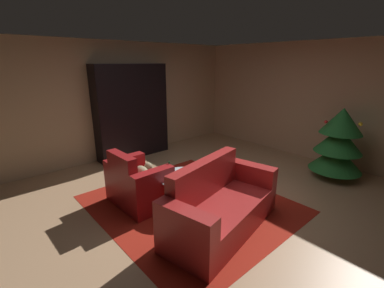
{
  "coord_description": "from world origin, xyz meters",
  "views": [
    {
      "loc": [
        2.67,
        -2.69,
        2.13
      ],
      "look_at": [
        -0.39,
        0.01,
        0.85
      ],
      "focal_mm": 24.77,
      "sensor_mm": 36.0,
      "label": 1
    }
  ],
  "objects_px": {
    "armchair_red": "(137,185)",
    "book_stack_on_table": "(186,173)",
    "bookshelf_unit": "(137,113)",
    "bottle_on_table": "(169,170)",
    "couch_red": "(220,207)",
    "coffee_table": "(183,179)",
    "decorated_tree": "(339,143)"
  },
  "relations": [
    {
      "from": "armchair_red",
      "to": "book_stack_on_table",
      "type": "relative_size",
      "value": 4.54
    },
    {
      "from": "bookshelf_unit",
      "to": "bottle_on_table",
      "type": "bearing_deg",
      "value": -19.45
    },
    {
      "from": "armchair_red",
      "to": "bottle_on_table",
      "type": "bearing_deg",
      "value": 48.01
    },
    {
      "from": "couch_red",
      "to": "book_stack_on_table",
      "type": "relative_size",
      "value": 8.8
    },
    {
      "from": "armchair_red",
      "to": "book_stack_on_table",
      "type": "bearing_deg",
      "value": 47.45
    },
    {
      "from": "couch_red",
      "to": "book_stack_on_table",
      "type": "xyz_separation_m",
      "value": [
        -0.76,
        0.08,
        0.21
      ]
    },
    {
      "from": "bottle_on_table",
      "to": "coffee_table",
      "type": "bearing_deg",
      "value": 40.64
    },
    {
      "from": "armchair_red",
      "to": "couch_red",
      "type": "bearing_deg",
      "value": 20.63
    },
    {
      "from": "bookshelf_unit",
      "to": "armchair_red",
      "type": "distance_m",
      "value": 2.41
    },
    {
      "from": "decorated_tree",
      "to": "book_stack_on_table",
      "type": "bearing_deg",
      "value": -111.9
    },
    {
      "from": "couch_red",
      "to": "decorated_tree",
      "type": "height_order",
      "value": "decorated_tree"
    },
    {
      "from": "coffee_table",
      "to": "bottle_on_table",
      "type": "bearing_deg",
      "value": -139.36
    },
    {
      "from": "bottle_on_table",
      "to": "book_stack_on_table",
      "type": "bearing_deg",
      "value": 46.38
    },
    {
      "from": "bookshelf_unit",
      "to": "couch_red",
      "type": "distance_m",
      "value": 3.41
    },
    {
      "from": "bookshelf_unit",
      "to": "bottle_on_table",
      "type": "height_order",
      "value": "bookshelf_unit"
    },
    {
      "from": "bookshelf_unit",
      "to": "coffee_table",
      "type": "relative_size",
      "value": 2.71
    },
    {
      "from": "bookshelf_unit",
      "to": "coffee_table",
      "type": "height_order",
      "value": "bookshelf_unit"
    },
    {
      "from": "coffee_table",
      "to": "book_stack_on_table",
      "type": "distance_m",
      "value": 0.1
    },
    {
      "from": "bookshelf_unit",
      "to": "armchair_red",
      "type": "relative_size",
      "value": 2.14
    },
    {
      "from": "coffee_table",
      "to": "decorated_tree",
      "type": "xyz_separation_m",
      "value": [
        1.12,
        2.8,
        0.26
      ]
    },
    {
      "from": "armchair_red",
      "to": "bottle_on_table",
      "type": "height_order",
      "value": "armchair_red"
    },
    {
      "from": "bottle_on_table",
      "to": "decorated_tree",
      "type": "height_order",
      "value": "decorated_tree"
    },
    {
      "from": "couch_red",
      "to": "bottle_on_table",
      "type": "distance_m",
      "value": 0.98
    },
    {
      "from": "bookshelf_unit",
      "to": "decorated_tree",
      "type": "distance_m",
      "value": 4.19
    },
    {
      "from": "bookshelf_unit",
      "to": "coffee_table",
      "type": "bearing_deg",
      "value": -15.36
    },
    {
      "from": "coffee_table",
      "to": "decorated_tree",
      "type": "bearing_deg",
      "value": 68.14
    },
    {
      "from": "couch_red",
      "to": "coffee_table",
      "type": "height_order",
      "value": "couch_red"
    },
    {
      "from": "bookshelf_unit",
      "to": "book_stack_on_table",
      "type": "height_order",
      "value": "bookshelf_unit"
    },
    {
      "from": "book_stack_on_table",
      "to": "couch_red",
      "type": "bearing_deg",
      "value": -5.74
    },
    {
      "from": "bookshelf_unit",
      "to": "book_stack_on_table",
      "type": "bearing_deg",
      "value": -14.2
    },
    {
      "from": "armchair_red",
      "to": "coffee_table",
      "type": "xyz_separation_m",
      "value": [
        0.49,
        0.51,
        0.12
      ]
    },
    {
      "from": "bottle_on_table",
      "to": "decorated_tree",
      "type": "relative_size",
      "value": 0.17
    }
  ]
}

